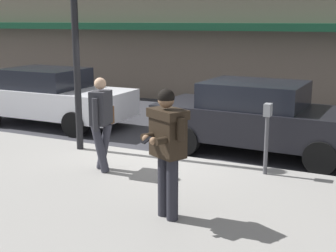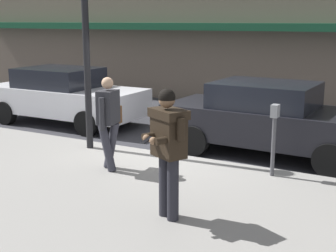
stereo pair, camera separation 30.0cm
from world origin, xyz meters
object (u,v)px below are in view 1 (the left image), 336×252
object	(u,v)px
man_texting_on_phone	(167,140)
street_lamp_post	(74,3)
parked_sedan_near	(50,96)
pedestrian_with_bag	(102,118)
parking_meter	(267,128)
parked_sedan_mid	(260,117)

from	to	relation	value
man_texting_on_phone	street_lamp_post	xyz separation A→B (m)	(-3.21, 2.40, 1.89)
street_lamp_post	parked_sedan_near	bearing A→B (deg)	140.03
pedestrian_with_bag	street_lamp_post	xyz separation A→B (m)	(-1.24, 1.00, 2.03)
man_texting_on_phone	parking_meter	bearing A→B (deg)	72.89
parked_sedan_mid	pedestrian_with_bag	size ratio (longest dim) A/B	2.68
man_texting_on_phone	parking_meter	distance (m)	2.58
street_lamp_post	parking_meter	size ratio (longest dim) A/B	3.84
parked_sedan_mid	street_lamp_post	size ratio (longest dim) A/B	0.93
parked_sedan_mid	street_lamp_post	world-z (taller)	street_lamp_post
pedestrian_with_bag	parked_sedan_near	bearing A→B (deg)	140.39
pedestrian_with_bag	parking_meter	world-z (taller)	pedestrian_with_bag
man_texting_on_phone	street_lamp_post	bearing A→B (deg)	143.20
man_texting_on_phone	pedestrian_with_bag	bearing A→B (deg)	144.58
parking_meter	parked_sedan_mid	bearing A→B (deg)	108.24
parked_sedan_mid	pedestrian_with_bag	bearing A→B (deg)	-127.46
man_texting_on_phone	pedestrian_with_bag	size ratio (longest dim) A/B	1.06
parked_sedan_near	parking_meter	distance (m)	6.78
parked_sedan_near	street_lamp_post	world-z (taller)	street_lamp_post
parked_sedan_near	pedestrian_with_bag	xyz separation A→B (m)	(3.74, -3.10, 0.32)
parked_sedan_mid	man_texting_on_phone	xyz separation A→B (m)	(-0.18, -4.20, 0.46)
parked_sedan_mid	parking_meter	xyz separation A→B (m)	(0.58, -1.75, 0.18)
parked_sedan_mid	pedestrian_with_bag	xyz separation A→B (m)	(-2.15, -2.80, 0.32)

